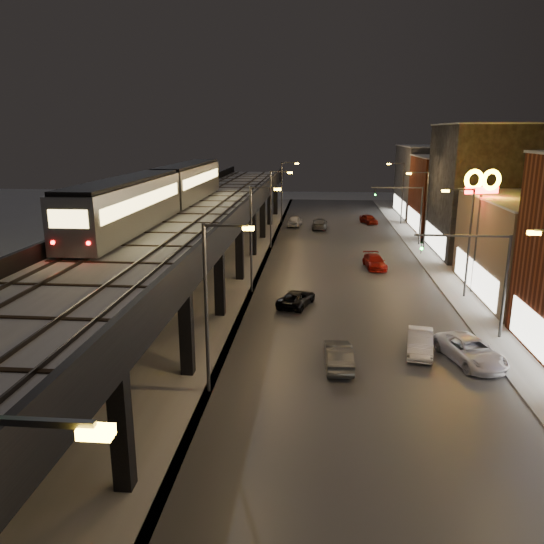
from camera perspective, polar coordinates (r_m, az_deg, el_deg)
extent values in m
cube|color=#46474D|center=(48.96, 7.96, -1.01)|extent=(17.00, 120.00, 0.06)
cube|color=#9FA1A8|center=(50.48, 19.37, -1.20)|extent=(4.00, 120.00, 0.14)
cube|color=#9FA1A8|center=(50.08, -7.65, -0.64)|extent=(11.00, 120.00, 0.06)
cube|color=black|center=(45.99, -8.71, 5.30)|extent=(9.00, 100.00, 1.00)
cube|color=black|center=(21.35, -15.93, -15.70)|extent=(0.70, 0.70, 5.30)
cube|color=black|center=(21.81, -25.63, -8.64)|extent=(8.00, 0.60, 0.50)
cube|color=black|center=(32.52, -21.99, -5.39)|extent=(0.70, 0.70, 5.30)
cube|color=black|center=(29.94, -9.19, -6.17)|extent=(0.70, 0.70, 5.30)
cube|color=black|center=(30.27, -16.19, -1.36)|extent=(8.00, 0.60, 0.50)
cube|color=black|center=(41.21, -15.82, -0.69)|extent=(0.70, 0.70, 5.30)
cube|color=black|center=(39.21, -5.66, -0.97)|extent=(0.70, 0.70, 5.30)
cube|color=black|center=(39.46, -11.05, 2.66)|extent=(8.00, 0.60, 0.50)
cube|color=black|center=(50.39, -11.86, 2.34)|extent=(0.70, 0.70, 5.30)
cube|color=black|center=(48.77, -3.51, 2.22)|extent=(0.70, 0.70, 5.30)
cube|color=black|center=(48.97, -7.86, 5.14)|extent=(8.00, 0.60, 0.50)
cube|color=black|center=(59.84, -9.13, 4.42)|extent=(0.70, 0.70, 5.30)
cube|color=black|center=(58.48, -2.06, 4.36)|extent=(0.70, 0.70, 5.30)
cube|color=black|center=(58.65, -5.70, 6.80)|extent=(8.00, 0.60, 0.50)
cube|color=black|center=(69.44, -7.13, 5.92)|extent=(0.70, 0.70, 5.30)
cube|color=black|center=(68.27, -1.02, 5.88)|extent=(0.70, 0.70, 5.30)
cube|color=black|center=(68.41, -4.14, 7.98)|extent=(8.00, 0.60, 0.50)
cube|color=black|center=(79.14, -5.62, 7.06)|extent=(0.70, 0.70, 5.30)
cube|color=black|center=(78.11, -0.24, 7.02)|extent=(0.70, 0.70, 5.30)
cube|color=black|center=(78.24, -2.97, 8.86)|extent=(8.00, 0.60, 0.50)
cube|color=black|center=(88.90, -4.43, 7.94)|extent=(0.70, 0.70, 5.30)
cube|color=black|center=(87.99, 0.37, 7.91)|extent=(0.70, 0.70, 5.30)
cube|color=black|center=(88.10, -2.06, 9.54)|extent=(8.00, 0.60, 0.50)
cube|color=#B2B7C1|center=(45.90, -8.74, 6.02)|extent=(8.40, 100.00, 0.16)
cube|color=#332D28|center=(46.74, -12.60, 6.19)|extent=(0.08, 98.00, 0.16)
cube|color=#332D28|center=(46.33, -10.89, 6.20)|extent=(0.08, 98.00, 0.16)
cube|color=#332D28|center=(45.59, -7.17, 6.22)|extent=(0.08, 98.00, 0.16)
cube|color=#332D28|center=(45.31, -5.38, 6.21)|extent=(0.08, 98.00, 0.16)
cube|color=black|center=(32.68, -14.50, 2.35)|extent=(7.80, 0.24, 0.06)
cube|color=black|center=(47.80, -8.18, 6.52)|extent=(7.80, 0.24, 0.06)
cube|color=black|center=(63.36, -4.89, 8.64)|extent=(7.80, 0.24, 0.06)
cube|color=black|center=(79.10, -2.88, 9.90)|extent=(7.80, 0.24, 0.06)
cube|color=black|center=(45.00, -3.33, 6.59)|extent=(0.30, 100.00, 1.10)
cube|color=black|center=(47.05, -13.94, 6.55)|extent=(0.30, 100.00, 1.10)
cube|color=white|center=(34.80, 26.98, -6.48)|extent=(0.10, 9.60, 2.40)
cube|color=white|center=(47.41, 20.91, -0.43)|extent=(0.10, 12.00, 2.40)
cube|color=#242327|center=(63.33, 22.86, 8.00)|extent=(12.00, 13.00, 14.00)
cube|color=white|center=(62.56, 17.08, 3.42)|extent=(0.10, 10.40, 2.40)
cube|color=#B2B7C1|center=(63.02, 23.53, 14.39)|extent=(12.20, 13.20, 0.16)
cube|color=#602817|center=(76.93, 19.63, 7.81)|extent=(12.00, 12.00, 10.00)
cube|color=white|center=(76.10, 14.98, 5.51)|extent=(0.10, 9.60, 2.40)
cube|color=#B2B7C1|center=(76.55, 19.97, 11.58)|extent=(12.20, 12.20, 0.16)
cube|color=#444448|center=(90.44, 17.51, 9.24)|extent=(12.00, 16.00, 11.00)
cube|color=white|center=(89.78, 13.51, 6.97)|extent=(0.10, 12.80, 2.40)
cube|color=#B2B7C1|center=(90.13, 17.79, 12.76)|extent=(12.20, 16.20, 0.16)
cube|color=#38383A|center=(9.44, -24.81, -14.42)|extent=(2.20, 0.12, 0.12)
cube|color=yellow|center=(9.03, -18.41, -16.02)|extent=(0.55, 0.28, 0.18)
cylinder|color=#38383A|center=(27.13, -7.08, -4.19)|extent=(0.18, 0.18, 9.00)
cube|color=#38383A|center=(25.82, -5.00, 4.99)|extent=(2.20, 0.12, 0.12)
cube|color=yellow|center=(25.68, -2.57, 4.71)|extent=(0.55, 0.28, 0.18)
cube|color=yellow|center=(27.32, 26.36, 3.79)|extent=(0.55, 0.28, 0.18)
cylinder|color=#38383A|center=(44.29, -2.26, 3.39)|extent=(0.18, 0.18, 9.00)
cube|color=#38383A|center=(43.50, -0.86, 9.05)|extent=(2.20, 0.12, 0.12)
cube|color=yellow|center=(43.42, 0.60, 8.88)|extent=(0.55, 0.28, 0.18)
cylinder|color=#38383A|center=(45.58, 20.43, 2.79)|extent=(0.18, 0.18, 9.00)
cube|color=#38383A|center=(44.65, 19.56, 8.36)|extent=(2.20, 0.12, 0.12)
cube|color=yellow|center=(44.41, 18.16, 8.29)|extent=(0.55, 0.28, 0.18)
cylinder|color=#38383A|center=(61.93, -0.14, 6.69)|extent=(0.18, 0.18, 9.00)
cube|color=#38383A|center=(61.37, 0.90, 10.75)|extent=(2.20, 0.12, 0.12)
cube|color=yellow|center=(61.31, 1.95, 10.62)|extent=(0.55, 0.28, 0.18)
cylinder|color=#38383A|center=(62.86, 16.25, 6.22)|extent=(0.18, 0.18, 9.00)
cube|color=#38383A|center=(62.19, 15.53, 10.27)|extent=(2.20, 0.12, 0.12)
cube|color=yellow|center=(62.02, 14.51, 10.22)|extent=(0.55, 0.28, 0.18)
cylinder|color=#38383A|center=(79.73, 1.05, 8.52)|extent=(0.18, 0.18, 9.00)
cube|color=#38383A|center=(79.30, 1.88, 11.67)|extent=(2.20, 0.12, 0.12)
cube|color=yellow|center=(79.25, 2.69, 11.58)|extent=(0.55, 0.28, 0.18)
cylinder|color=#38383A|center=(80.46, 13.86, 8.15)|extent=(0.18, 0.18, 9.00)
cube|color=#38383A|center=(79.94, 13.26, 11.32)|extent=(2.20, 0.12, 0.12)
cube|color=yellow|center=(79.80, 12.46, 11.27)|extent=(0.55, 0.28, 0.18)
cylinder|color=#38383A|center=(37.45, 23.78, -1.61)|extent=(0.20, 0.20, 7.00)
cube|color=#38383A|center=(35.83, 19.79, 3.69)|extent=(6.00, 0.12, 0.12)
imported|color=black|center=(35.37, 15.79, 3.04)|extent=(0.20, 0.16, 1.00)
sphere|color=#0CFF26|center=(35.27, 15.81, 2.60)|extent=(0.18, 0.18, 0.18)
cylinder|color=#38383A|center=(65.92, 15.70, 5.76)|extent=(0.20, 0.20, 7.00)
cube|color=#38383A|center=(65.01, 13.28, 8.82)|extent=(6.00, 0.12, 0.12)
imported|color=black|center=(64.76, 11.05, 8.47)|extent=(0.20, 0.16, 1.00)
sphere|color=#0CFF26|center=(64.64, 11.05, 8.24)|extent=(0.18, 0.18, 0.18)
cube|color=gray|center=(38.57, -15.37, 6.84)|extent=(2.91, 17.53, 3.31)
cube|color=black|center=(38.38, -15.56, 9.47)|extent=(2.61, 17.03, 0.25)
cube|color=#F8D577|center=(39.05, -17.45, 7.45)|extent=(0.05, 16.03, 0.90)
cube|color=#F8D577|center=(38.03, -13.33, 7.55)|extent=(0.05, 16.03, 0.90)
cube|color=gray|center=(55.84, -8.92, 9.52)|extent=(2.91, 17.53, 3.31)
cube|color=black|center=(55.70, -9.00, 11.34)|extent=(2.61, 17.03, 0.25)
cube|color=#F8D577|center=(56.17, -10.41, 9.95)|extent=(0.05, 16.03, 0.90)
cube|color=#F8D577|center=(55.46, -7.45, 10.01)|extent=(0.05, 16.03, 0.90)
cube|color=#F8D577|center=(30.51, -21.09, 5.34)|extent=(2.20, 0.05, 1.00)
sphere|color=#FF0C0C|center=(31.16, -22.54, 2.94)|extent=(0.20, 0.20, 0.20)
sphere|color=#FF0C0C|center=(30.29, -19.17, 2.94)|extent=(0.20, 0.20, 0.20)
imported|color=#3B3D41|center=(31.32, 7.14, -8.96)|extent=(1.70, 4.38, 1.42)
imported|color=black|center=(41.61, 2.64, -2.91)|extent=(3.25, 4.81, 1.22)
imported|color=#5E5E5F|center=(75.13, 5.15, 5.16)|extent=(2.27, 5.08, 1.45)
imported|color=silver|center=(77.08, 2.48, 5.47)|extent=(2.32, 4.57, 1.49)
imported|color=silver|center=(34.12, 15.62, -7.39)|extent=(2.20, 4.47, 1.41)
imported|color=white|center=(33.73, 20.58, -8.03)|extent=(3.82, 5.69, 1.45)
imported|color=maroon|center=(53.94, 10.98, 1.03)|extent=(2.33, 4.72, 1.32)
imported|color=#6C1007|center=(80.29, 10.36, 5.58)|extent=(2.84, 4.30, 1.36)
cylinder|color=#38383A|center=(47.29, 21.11, 2.75)|extent=(0.24, 0.24, 8.39)
cube|color=#FF0C0C|center=(46.63, 21.63, 8.17)|extent=(2.94, 0.25, 0.52)
torus|color=yellow|center=(46.37, 20.91, 9.25)|extent=(1.72, 0.86, 1.70)
torus|color=yellow|center=(46.75, 22.54, 9.14)|extent=(1.72, 0.86, 1.70)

